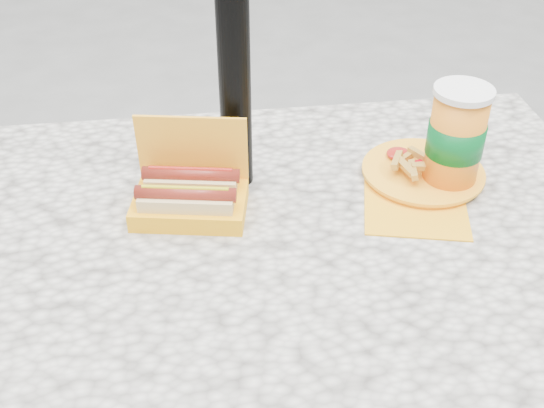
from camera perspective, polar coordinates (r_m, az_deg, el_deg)
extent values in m
cube|color=beige|center=(1.04, -1.97, -3.98)|extent=(1.20, 0.80, 0.05)
cylinder|color=black|center=(1.57, -21.65, -8.79)|extent=(0.07, 0.07, 0.70)
cylinder|color=black|center=(1.61, 15.17, -5.71)|extent=(0.07, 0.07, 0.70)
cube|color=#FEA720|center=(1.07, -6.86, -0.08)|extent=(0.19, 0.14, 0.03)
cube|color=#FEA720|center=(1.07, -6.70, 4.69)|extent=(0.17, 0.04, 0.11)
cube|color=#D2BF84|center=(1.04, -7.15, -0.13)|extent=(0.15, 0.07, 0.04)
cylinder|color=maroon|center=(1.03, -7.24, 0.85)|extent=(0.15, 0.05, 0.02)
cylinder|color=#B5A711|center=(1.02, -7.28, 1.33)|extent=(0.13, 0.03, 0.01)
cube|color=#D2BF84|center=(1.08, -6.72, 1.50)|extent=(0.15, 0.07, 0.04)
cylinder|color=maroon|center=(1.07, -6.80, 2.46)|extent=(0.15, 0.05, 0.02)
cylinder|color=#A91D13|center=(1.06, -6.84, 2.93)|extent=(0.13, 0.03, 0.01)
cube|color=#F1A216|center=(1.10, 11.90, -0.22)|extent=(0.19, 0.19, 0.00)
cylinder|color=#FEA720|center=(1.18, 12.51, 2.61)|extent=(0.20, 0.20, 0.01)
cylinder|color=#FEA720|center=(1.18, 12.53, 2.75)|extent=(0.21, 0.21, 0.01)
cube|color=gold|center=(1.15, 13.26, 3.21)|extent=(0.05, 0.01, 0.01)
cube|color=gold|center=(1.18, 12.27, 4.01)|extent=(0.03, 0.05, 0.01)
cube|color=gold|center=(1.15, 10.42, 3.62)|extent=(0.03, 0.05, 0.01)
cube|color=gold|center=(1.19, 13.56, 3.92)|extent=(0.05, 0.02, 0.01)
cube|color=gold|center=(1.16, 14.04, 2.99)|extent=(0.03, 0.05, 0.01)
cube|color=gold|center=(1.14, 11.07, 3.16)|extent=(0.02, 0.05, 0.01)
cube|color=gold|center=(1.17, 10.98, 3.69)|extent=(0.05, 0.04, 0.01)
cube|color=gold|center=(1.13, 11.73, 2.80)|extent=(0.02, 0.05, 0.01)
cube|color=gold|center=(1.17, 14.16, 3.37)|extent=(0.05, 0.04, 0.01)
cube|color=gold|center=(1.14, 12.80, 3.06)|extent=(0.05, 0.02, 0.01)
cube|color=gold|center=(1.17, 14.88, 3.21)|extent=(0.03, 0.05, 0.01)
cube|color=gold|center=(1.14, 11.11, 3.06)|extent=(0.02, 0.05, 0.01)
ellipsoid|color=#A91D13|center=(1.20, 10.57, 4.15)|extent=(0.04, 0.04, 0.01)
cube|color=#C20010|center=(1.18, 12.98, 3.64)|extent=(0.08, 0.03, 0.00)
cylinder|color=orange|center=(1.13, 15.07, 5.11)|extent=(0.09, 0.09, 0.17)
cylinder|color=#01541D|center=(1.13, 15.11, 5.33)|extent=(0.09, 0.09, 0.05)
cylinder|color=white|center=(1.09, 15.78, 9.05)|extent=(0.09, 0.09, 0.01)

